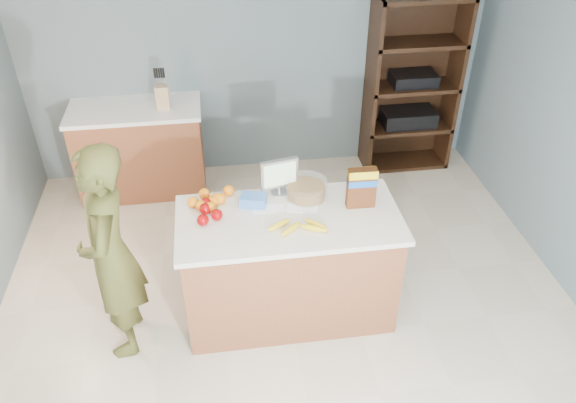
{
  "coord_description": "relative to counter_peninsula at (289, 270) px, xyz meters",
  "views": [
    {
      "loc": [
        -0.45,
        -2.75,
        3.24
      ],
      "look_at": [
        0.0,
        0.35,
        1.0
      ],
      "focal_mm": 35.0,
      "sensor_mm": 36.0,
      "label": 1
    }
  ],
  "objects": [
    {
      "name": "floor",
      "position": [
        0.0,
        -0.3,
        -0.42
      ],
      "size": [
        4.5,
        5.0,
        0.02
      ],
      "primitive_type": "cube",
      "color": "beige",
      "rests_on": "ground"
    },
    {
      "name": "walls",
      "position": [
        0.0,
        -0.3,
        1.24
      ],
      "size": [
        4.52,
        5.02,
        2.51
      ],
      "color": "slate",
      "rests_on": "ground"
    },
    {
      "name": "counter_peninsula",
      "position": [
        0.0,
        0.0,
        0.0
      ],
      "size": [
        1.56,
        0.76,
        0.9
      ],
      "color": "brown",
      "rests_on": "ground"
    },
    {
      "name": "back_cabinet",
      "position": [
        -1.2,
        1.9,
        0.04
      ],
      "size": [
        1.24,
        0.62,
        0.9
      ],
      "color": "brown",
      "rests_on": "ground"
    },
    {
      "name": "shelving_unit",
      "position": [
        1.55,
        2.05,
        0.45
      ],
      "size": [
        0.9,
        0.4,
        1.8
      ],
      "color": "black",
      "rests_on": "ground"
    },
    {
      "name": "person",
      "position": [
        -1.21,
        -0.12,
        0.39
      ],
      "size": [
        0.42,
        0.61,
        1.62
      ],
      "primitive_type": "imported",
      "rotation": [
        0.0,
        0.0,
        -1.52
      ],
      "color": "#46461C",
      "rests_on": "ground"
    },
    {
      "name": "knife_block",
      "position": [
        -0.92,
        1.86,
        0.6
      ],
      "size": [
        0.12,
        0.1,
        0.31
      ],
      "color": "tan",
      "rests_on": "back_cabinet"
    },
    {
      "name": "envelopes",
      "position": [
        -0.01,
        0.1,
        0.49
      ],
      "size": [
        0.47,
        0.17,
        0.0
      ],
      "color": "white",
      "rests_on": "counter_peninsula"
    },
    {
      "name": "bananas",
      "position": [
        0.05,
        -0.14,
        0.51
      ],
      "size": [
        0.43,
        0.2,
        0.04
      ],
      "color": "yellow",
      "rests_on": "counter_peninsula"
    },
    {
      "name": "apples",
      "position": [
        -0.55,
        0.09,
        0.53
      ],
      "size": [
        0.18,
        0.27,
        0.08
      ],
      "color": "#8D0405",
      "rests_on": "counter_peninsula"
    },
    {
      "name": "oranges",
      "position": [
        -0.53,
        0.23,
        0.52
      ],
      "size": [
        0.34,
        0.27,
        0.08
      ],
      "color": "orange",
      "rests_on": "counter_peninsula"
    },
    {
      "name": "blue_carton",
      "position": [
        -0.23,
        0.18,
        0.52
      ],
      "size": [
        0.2,
        0.16,
        0.08
      ],
      "primitive_type": "cube",
      "rotation": [
        0.0,
        0.0,
        -0.26
      ],
      "color": "blue",
      "rests_on": "counter_peninsula"
    },
    {
      "name": "salad_bowl",
      "position": [
        0.16,
        0.23,
        0.54
      ],
      "size": [
        0.3,
        0.3,
        0.13
      ],
      "color": "#267219",
      "rests_on": "counter_peninsula"
    },
    {
      "name": "tv",
      "position": [
        -0.03,
        0.3,
        0.64
      ],
      "size": [
        0.28,
        0.12,
        0.28
      ],
      "color": "silver",
      "rests_on": "counter_peninsula"
    },
    {
      "name": "cereal_box",
      "position": [
        0.52,
        0.07,
        0.66
      ],
      "size": [
        0.2,
        0.08,
        0.3
      ],
      "color": "#592B14",
      "rests_on": "counter_peninsula"
    }
  ]
}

